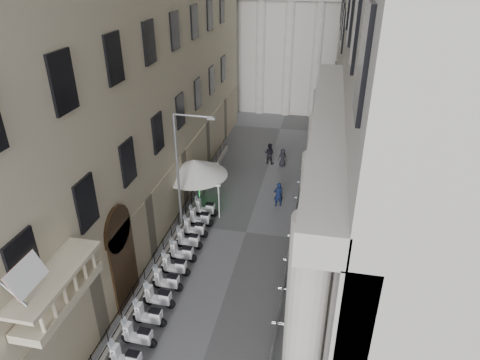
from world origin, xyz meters
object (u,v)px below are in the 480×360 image
object	(u,v)px
security_tent	(200,171)
info_kiosk	(197,190)
street_lamp	(182,165)
pedestrian_a	(278,195)
pedestrian_b	(269,153)

from	to	relation	value
security_tent	info_kiosk	distance (m)	2.33
street_lamp	pedestrian_a	world-z (taller)	street_lamp
street_lamp	pedestrian_b	world-z (taller)	street_lamp
security_tent	pedestrian_b	xyz separation A→B (m)	(3.60, 8.60, -2.18)
street_lamp	info_kiosk	world-z (taller)	street_lamp
info_kiosk	pedestrian_b	distance (m)	8.77
security_tent	street_lamp	xyz separation A→B (m)	(-0.30, -2.58, 1.64)
info_kiosk	pedestrian_b	world-z (taller)	info_kiosk
security_tent	pedestrian_a	distance (m)	5.88
pedestrian_a	pedestrian_b	world-z (taller)	pedestrian_a
security_tent	info_kiosk	xyz separation A→B (m)	(-0.59, 0.89, -2.07)
info_kiosk	pedestrian_a	bearing A→B (deg)	-16.06
street_lamp	pedestrian_b	size ratio (longest dim) A/B	4.32
info_kiosk	pedestrian_a	distance (m)	5.87
street_lamp	pedestrian_a	xyz separation A→B (m)	(5.52, 4.20, -3.81)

